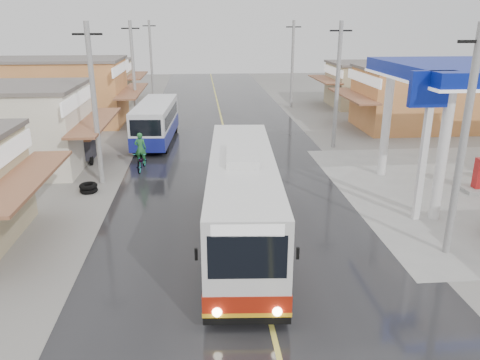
{
  "coord_description": "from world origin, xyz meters",
  "views": [
    {
      "loc": [
        -1.81,
        -14.58,
        8.06
      ],
      "look_at": [
        -0.22,
        3.83,
        1.7
      ],
      "focal_mm": 35.0,
      "sensor_mm": 36.0,
      "label": 1
    }
  ],
  "objects_px": {
    "cyclist": "(142,158)",
    "tricycle_near": "(84,148)",
    "coach_bus": "(242,198)",
    "second_bus": "(156,122)",
    "tyre_stack": "(89,188)"
  },
  "relations": [
    {
      "from": "coach_bus",
      "to": "tyre_stack",
      "type": "relative_size",
      "value": 13.19
    },
    {
      "from": "tricycle_near",
      "to": "tyre_stack",
      "type": "relative_size",
      "value": 2.26
    },
    {
      "from": "coach_bus",
      "to": "tricycle_near",
      "type": "height_order",
      "value": "coach_bus"
    },
    {
      "from": "second_bus",
      "to": "cyclist",
      "type": "height_order",
      "value": "second_bus"
    },
    {
      "from": "second_bus",
      "to": "tyre_stack",
      "type": "height_order",
      "value": "second_bus"
    },
    {
      "from": "tricycle_near",
      "to": "tyre_stack",
      "type": "xyz_separation_m",
      "value": [
        1.34,
        -5.39,
        -0.63
      ]
    },
    {
      "from": "second_bus",
      "to": "cyclist",
      "type": "distance_m",
      "value": 6.33
    },
    {
      "from": "second_bus",
      "to": "tyre_stack",
      "type": "distance_m",
      "value": 10.08
    },
    {
      "from": "cyclist",
      "to": "tyre_stack",
      "type": "height_order",
      "value": "cyclist"
    },
    {
      "from": "tricycle_near",
      "to": "cyclist",
      "type": "bearing_deg",
      "value": -28.4
    },
    {
      "from": "cyclist",
      "to": "tricycle_near",
      "type": "height_order",
      "value": "cyclist"
    },
    {
      "from": "cyclist",
      "to": "tricycle_near",
      "type": "relative_size",
      "value": 1.11
    },
    {
      "from": "coach_bus",
      "to": "cyclist",
      "type": "height_order",
      "value": "coach_bus"
    },
    {
      "from": "tricycle_near",
      "to": "second_bus",
      "type": "bearing_deg",
      "value": 48.69
    },
    {
      "from": "coach_bus",
      "to": "tricycle_near",
      "type": "relative_size",
      "value": 5.83
    }
  ]
}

